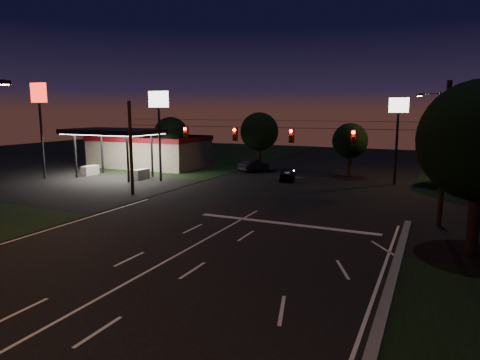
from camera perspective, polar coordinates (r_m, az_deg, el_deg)
The scene contains 18 objects.
ground at distance 19.51m, azimuth -14.12°, elevation -12.75°, with size 140.00×140.00×0.00m, color black.
cross_street_left at distance 44.10m, azimuth -21.42°, elevation -0.78°, with size 20.00×16.00×0.02m, color black.
center_line at distance 15.78m, azimuth -28.69°, elevation -19.17°, with size 0.14×40.00×0.01m, color silver.
stop_bar at distance 27.81m, azimuth 6.01°, elevation -5.81°, with size 12.00×0.50×0.01m, color silver.
utility_pole_right at distance 29.85m, azimuth 24.96°, elevation -5.60°, with size 0.30×0.30×9.00m, color black.
utility_pole_left at distance 38.02m, azimuth -14.10°, elevation -1.95°, with size 0.28×0.28×8.00m, color black.
signal_span at distance 31.19m, azimuth 3.00°, elevation 6.12°, with size 24.00×0.40×1.56m.
gas_station at distance 55.73m, azimuth -12.23°, elevation 4.10°, with size 14.20×16.10×5.25m.
pole_sign_left_near at distance 44.11m, azimuth -10.77°, elevation 8.82°, with size 2.20×0.30×9.10m.
pole_sign_left_far at distance 49.31m, azimuth -25.17°, elevation 8.88°, with size 2.00×0.30×10.00m.
pole_sign_right at distance 44.11m, azimuth 20.31°, elevation 7.44°, with size 1.80×0.30×8.40m.
street_light_right_far at distance 46.00m, azimuth 24.48°, elevation 6.00°, with size 2.20×0.35×9.00m.
tree_far_a at distance 53.13m, azimuth -9.11°, elevation 5.98°, with size 4.20×4.20×6.42m.
tree_far_b at distance 51.96m, azimuth 2.66°, elevation 6.41°, with size 4.60×4.60×6.98m.
tree_far_c at distance 47.95m, azimuth 14.50°, elevation 5.03°, with size 3.80×3.80×5.86m.
tree_far_d at distance 45.16m, azimuth 25.43°, elevation 5.35°, with size 4.80×4.80×7.30m.
car_oncoming_a at distance 44.78m, azimuth 6.31°, elevation 0.83°, with size 1.59×3.95×1.35m, color black.
car_oncoming_b at distance 51.02m, azimuth 1.83°, elevation 1.95°, with size 1.48×4.26×1.40m, color black.
Camera 1 is at (11.55, -13.96, 7.23)m, focal length 32.00 mm.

